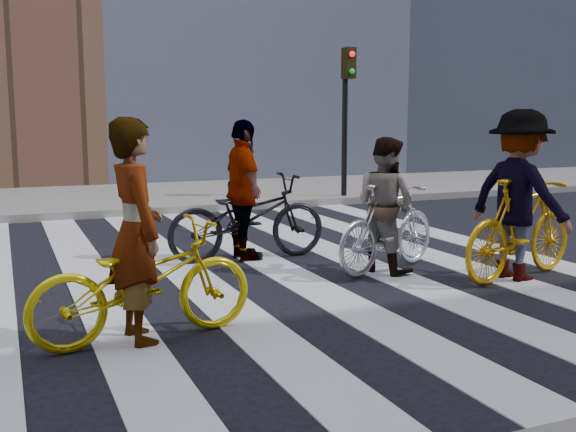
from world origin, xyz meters
TOP-DOWN VIEW (x-y plane):
  - ground at (0.00, 0.00)m, footprint 100.00×100.00m
  - sidewalk_far at (0.00, 7.50)m, footprint 100.00×5.00m
  - zebra_crosswalk at (0.00, 0.00)m, footprint 8.25×10.00m
  - traffic_signal at (4.40, 5.32)m, footprint 0.22×0.42m
  - bike_yellow_left at (-1.49, -2.23)m, footprint 1.98×0.90m
  - bike_silver_mid at (1.72, -0.81)m, footprint 1.86×1.13m
  - bike_yellow_right at (2.92, -1.74)m, footprint 2.03×1.00m
  - bike_dark_rear at (0.39, 0.49)m, footprint 2.14×0.76m
  - rider_left at (-1.54, -2.23)m, footprint 0.52×0.73m
  - rider_mid at (1.67, -0.81)m, footprint 0.86×0.96m
  - rider_right at (2.87, -1.74)m, footprint 1.00×1.39m
  - rider_rear at (0.34, 0.49)m, footprint 0.46×1.08m

SIDE VIEW (x-z plane):
  - ground at x=0.00m, z-range 0.00..0.00m
  - zebra_crosswalk at x=0.00m, z-range 0.00..0.01m
  - sidewalk_far at x=0.00m, z-range 0.00..0.15m
  - bike_yellow_left at x=-1.49m, z-range 0.00..1.00m
  - bike_silver_mid at x=1.72m, z-range 0.00..1.08m
  - bike_dark_rear at x=0.39m, z-range 0.00..1.12m
  - bike_yellow_right at x=2.92m, z-range 0.00..1.18m
  - rider_mid at x=1.67m, z-range 0.00..1.63m
  - rider_rear at x=0.34m, z-range 0.00..1.83m
  - rider_left at x=-1.54m, z-range 0.00..1.85m
  - rider_right at x=2.87m, z-range 0.00..1.94m
  - traffic_signal at x=4.40m, z-range 0.62..3.94m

